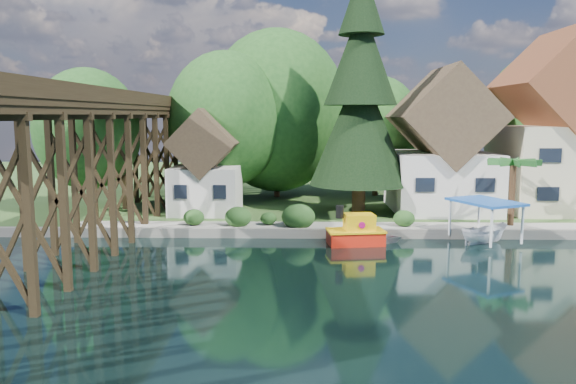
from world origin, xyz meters
name	(u,v)px	position (x,y,z in m)	size (l,w,h in m)	color
ground	(377,273)	(0.00, 0.00, 0.00)	(140.00, 140.00, 0.00)	black
bank	(335,185)	(0.00, 34.00, 0.25)	(140.00, 52.00, 0.50)	#2B481C
seawall	(423,234)	(4.00, 8.00, 0.31)	(60.00, 0.40, 0.62)	slate
promenade	(449,227)	(6.00, 9.30, 0.53)	(50.00, 2.60, 0.06)	gray
trestle_bridge	(94,158)	(-16.00, 5.17, 5.35)	(4.12, 44.18, 9.30)	black
house_left	(442,151)	(7.00, 16.00, 5.14)	(7.64, 8.64, 11.02)	silver
house_center	(558,134)	(16.00, 16.50, 6.42)	(8.65, 9.18, 13.89)	beige
shed	(206,169)	(-11.00, 14.50, 3.83)	(5.09, 5.40, 7.85)	silver
bg_trees	(357,122)	(1.00, 21.25, 7.29)	(49.90, 13.30, 10.57)	#382314
shrubs	(289,216)	(-4.60, 9.26, 1.23)	(15.76, 2.47, 1.70)	#1E4017
conifer	(360,96)	(0.48, 14.14, 9.20)	(7.34, 7.34, 18.06)	#382314
palm_tree	(514,164)	(10.15, 9.72, 4.64)	(4.31, 4.31, 4.74)	#382314
tugboat	(356,232)	(-0.45, 6.26, 0.75)	(3.66, 2.33, 2.49)	red
boat_white_a	(372,235)	(0.60, 7.08, 0.39)	(2.67, 3.74, 0.77)	silver
boat_canopy	(485,225)	(7.43, 6.64, 1.15)	(4.34, 4.99, 2.69)	silver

